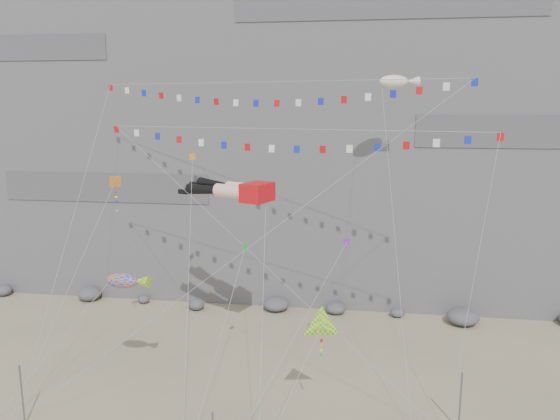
{
  "coord_description": "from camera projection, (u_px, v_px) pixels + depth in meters",
  "views": [
    {
      "loc": [
        7.84,
        -34.5,
        20.5
      ],
      "look_at": [
        1.55,
        9.0,
        11.91
      ],
      "focal_mm": 35.0,
      "sensor_mm": 36.0,
      "label": 1
    }
  ],
  "objects": [
    {
      "name": "legs_kite",
      "position": [
        234.0,
        190.0,
        41.88
      ],
      "size": [
        9.45,
        17.93,
        20.11
      ],
      "rotation": [
        0.0,
        0.0,
        -0.4
      ],
      "color": "red",
      "rests_on": "ground"
    },
    {
      "name": "small_kite_a",
      "position": [
        192.0,
        162.0,
        43.31
      ],
      "size": [
        4.1,
        15.44,
        22.26
      ],
      "color": "orange",
      "rests_on": "ground"
    },
    {
      "name": "delta_kite",
      "position": [
        321.0,
        326.0,
        34.0
      ],
      "size": [
        4.9,
        7.16,
        10.14
      ],
      "color": "yellow",
      "rests_on": "ground"
    },
    {
      "name": "small_kite_b",
      "position": [
        344.0,
        246.0,
        39.54
      ],
      "size": [
        6.91,
        10.45,
        15.78
      ],
      "color": "purple",
      "rests_on": "ground"
    },
    {
      "name": "ground",
      "position": [
        240.0,
        399.0,
        38.54
      ],
      "size": [
        120.0,
        120.0,
        0.0
      ],
      "primitive_type": "plane",
      "color": "#9C8E6B",
      "rests_on": "ground"
    },
    {
      "name": "talus_boulders",
      "position": [
        276.0,
        305.0,
        54.94
      ],
      "size": [
        60.0,
        3.0,
        1.2
      ],
      "primitive_type": null,
      "color": "#5B5B60",
      "rests_on": "ground"
    },
    {
      "name": "flag_banner_lower",
      "position": [
        284.0,
        129.0,
        39.92
      ],
      "size": [
        28.89,
        11.11,
        23.19
      ],
      "color": "red",
      "rests_on": "ground"
    },
    {
      "name": "anchor_pole_right",
      "position": [
        460.0,
        401.0,
        34.54
      ],
      "size": [
        0.12,
        0.12,
        3.94
      ],
      "primitive_type": "cylinder",
      "color": "slate",
      "rests_on": "ground"
    },
    {
      "name": "harlequin_kite",
      "position": [
        115.0,
        183.0,
        40.85
      ],
      "size": [
        5.27,
        9.32,
        17.42
      ],
      "color": "red",
      "rests_on": "ground"
    },
    {
      "name": "blimp_windsock",
      "position": [
        394.0,
        82.0,
        45.01
      ],
      "size": [
        3.87,
        16.21,
        26.81
      ],
      "color": "beige",
      "rests_on": "ground"
    },
    {
      "name": "flag_banner_upper",
      "position": [
        266.0,
        82.0,
        43.1
      ],
      "size": [
        30.14,
        18.55,
        29.94
      ],
      "color": "red",
      "rests_on": "ground"
    },
    {
      "name": "cliff",
      "position": [
        295.0,
        65.0,
        64.83
      ],
      "size": [
        80.0,
        28.0,
        50.0
      ],
      "primitive_type": "cube",
      "color": "slate",
      "rests_on": "ground"
    },
    {
      "name": "anchor_pole_left",
      "position": [
        22.0,
        395.0,
        34.98
      ],
      "size": [
        0.12,
        0.12,
        4.19
      ],
      "primitive_type": "cylinder",
      "color": "slate",
      "rests_on": "ground"
    },
    {
      "name": "small_kite_c",
      "position": [
        244.0,
        251.0,
        39.24
      ],
      "size": [
        2.08,
        10.94,
        14.53
      ],
      "color": "green",
      "rests_on": "ground"
    },
    {
      "name": "fish_windsock",
      "position": [
        122.0,
        281.0,
        37.92
      ],
      "size": [
        9.16,
        5.22,
        11.95
      ],
      "color": "#E8600B",
      "rests_on": "ground"
    }
  ]
}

